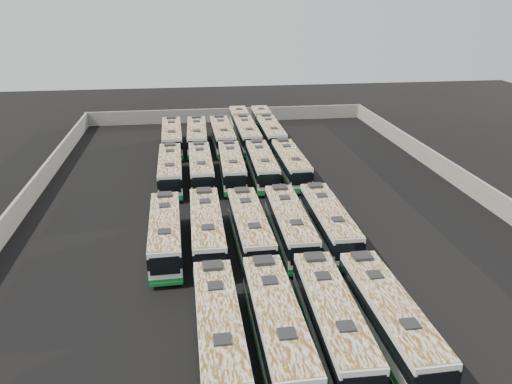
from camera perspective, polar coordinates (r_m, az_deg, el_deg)
name	(u,v)px	position (r m, az deg, el deg)	size (l,w,h in m)	color
ground	(259,209)	(48.80, 0.33, -1.92)	(140.00, 140.00, 0.00)	black
perimeter_wall	(259,198)	(48.37, 0.34, -0.72)	(45.20, 73.20, 2.20)	slate
bus_front_left	(219,332)	(29.49, -4.24, -15.62)	(2.59, 11.74, 3.30)	white
bus_front_center	(277,326)	(29.76, 2.42, -15.08)	(2.62, 11.98, 3.37)	white
bus_front_right	(332,320)	(30.62, 8.69, -14.24)	(2.74, 11.80, 3.31)	white
bus_front_far_right	(389,318)	(31.47, 14.93, -13.72)	(2.66, 11.69, 3.28)	white
bus_midfront_far_left	(165,233)	(40.79, -10.31, -4.69)	(2.72, 11.56, 3.24)	white
bus_midfront_left	(207,230)	(40.85, -5.65, -4.30)	(2.52, 11.85, 3.34)	white
bus_midfront_center	(250,228)	(40.99, -0.73, -4.15)	(2.66, 11.65, 3.27)	white
bus_midfront_right	(290,225)	(41.58, 3.88, -3.79)	(2.59, 11.74, 3.30)	white
bus_midfront_far_right	(328,222)	(42.49, 8.28, -3.42)	(2.53, 11.61, 3.27)	white
bus_midback_far_left	(170,170)	(55.30, -9.75, 2.52)	(2.65, 11.70, 3.29)	white
bus_midback_left	(201,168)	(55.49, -6.32, 2.75)	(2.48, 11.54, 3.25)	white
bus_midback_center	(232,167)	(55.68, -2.80, 2.92)	(2.69, 11.55, 3.24)	white
bus_midback_right	(262,165)	(55.96, 0.67, 3.05)	(2.60, 11.59, 3.26)	white
bus_midback_far_right	(291,164)	(56.59, 3.98, 3.21)	(2.47, 11.53, 3.25)	white
bus_back_far_left	(172,137)	(68.05, -9.57, 6.20)	(2.83, 12.04, 3.38)	white
bus_back_left	(197,136)	(67.99, -6.75, 6.33)	(2.79, 11.98, 3.36)	white
bus_back_center	(222,136)	(68.03, -3.86, 6.45)	(2.74, 12.03, 3.38)	white
bus_back_right	(244,129)	(71.55, -1.36, 7.24)	(2.58, 18.37, 3.33)	white
bus_back_far_right	(268,128)	(71.98, 1.33, 7.31)	(2.63, 18.23, 3.30)	white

